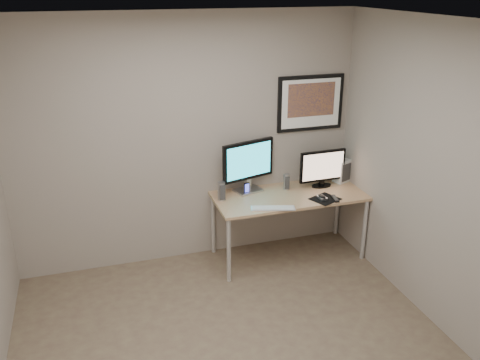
# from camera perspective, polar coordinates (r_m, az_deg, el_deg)

# --- Properties ---
(floor) EXTENTS (3.60, 3.60, 0.00)m
(floor) POSITION_cam_1_polar(r_m,az_deg,el_deg) (4.42, -0.44, -18.76)
(floor) COLOR brown
(floor) RESTS_ON ground
(room) EXTENTS (3.60, 3.60, 3.60)m
(room) POSITION_cam_1_polar(r_m,az_deg,el_deg) (3.98, -2.38, 3.82)
(room) COLOR white
(room) RESTS_ON ground
(desk) EXTENTS (1.60, 0.70, 0.73)m
(desk) POSITION_cam_1_polar(r_m,az_deg,el_deg) (5.44, 5.51, -2.29)
(desk) COLOR #A87251
(desk) RESTS_ON floor
(framed_art) EXTENTS (0.75, 0.04, 0.60)m
(framed_art) POSITION_cam_1_polar(r_m,az_deg,el_deg) (5.56, 7.92, 8.56)
(framed_art) COLOR black
(framed_art) RESTS_ON room
(monitor_large) EXTENTS (0.60, 0.27, 0.56)m
(monitor_large) POSITION_cam_1_polar(r_m,az_deg,el_deg) (5.37, 0.92, 1.80)
(monitor_large) COLOR #A4A4A9
(monitor_large) RESTS_ON desk
(monitor_tv) EXTENTS (0.53, 0.13, 0.42)m
(monitor_tv) POSITION_cam_1_polar(r_m,az_deg,el_deg) (5.59, 9.25, 1.38)
(monitor_tv) COLOR black
(monitor_tv) RESTS_ON desk
(speaker_left) EXTENTS (0.08, 0.08, 0.20)m
(speaker_left) POSITION_cam_1_polar(r_m,az_deg,el_deg) (5.23, -2.10, -1.26)
(speaker_left) COLOR #A4A4A9
(speaker_left) RESTS_ON desk
(speaker_right) EXTENTS (0.07, 0.07, 0.17)m
(speaker_right) POSITION_cam_1_polar(r_m,az_deg,el_deg) (5.52, 5.22, -0.20)
(speaker_right) COLOR #A4A4A9
(speaker_right) RESTS_ON desk
(phone_dock) EXTENTS (0.07, 0.07, 0.13)m
(phone_dock) POSITION_cam_1_polar(r_m,az_deg,el_deg) (5.37, 0.76, -0.95)
(phone_dock) COLOR black
(phone_dock) RESTS_ON desk
(keyboard) EXTENTS (0.45, 0.23, 0.02)m
(keyboard) POSITION_cam_1_polar(r_m,az_deg,el_deg) (5.07, 3.73, -3.16)
(keyboard) COLOR silver
(keyboard) RESTS_ON desk
(mousepad) EXTENTS (0.34, 0.33, 0.00)m
(mousepad) POSITION_cam_1_polar(r_m,az_deg,el_deg) (5.35, 9.53, -2.11)
(mousepad) COLOR black
(mousepad) RESTS_ON desk
(mouse) EXTENTS (0.07, 0.12, 0.04)m
(mouse) POSITION_cam_1_polar(r_m,az_deg,el_deg) (5.34, 9.20, -1.88)
(mouse) COLOR black
(mouse) RESTS_ON mousepad
(remote) EXTENTS (0.07, 0.17, 0.02)m
(remote) POSITION_cam_1_polar(r_m,az_deg,el_deg) (5.36, 10.62, -2.04)
(remote) COLOR black
(remote) RESTS_ON desk
(fan_unit) EXTENTS (0.20, 0.18, 0.26)m
(fan_unit) POSITION_cam_1_polar(r_m,az_deg,el_deg) (5.80, 11.37, 1.02)
(fan_unit) COLOR silver
(fan_unit) RESTS_ON desk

